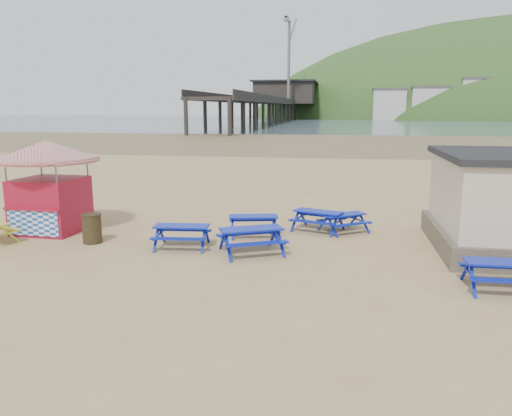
% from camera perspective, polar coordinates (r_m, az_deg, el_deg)
% --- Properties ---
extents(ground, '(400.00, 400.00, 0.00)m').
position_cam_1_polar(ground, '(16.73, -3.43, -4.28)').
color(ground, tan).
rests_on(ground, ground).
extents(wet_sand, '(400.00, 400.00, 0.00)m').
position_cam_1_polar(wet_sand, '(70.93, 6.64, 7.67)').
color(wet_sand, olive).
rests_on(wet_sand, ground).
extents(sea, '(400.00, 400.00, 0.00)m').
position_cam_1_polar(sea, '(185.78, 8.55, 9.88)').
color(sea, '#495C69').
rests_on(sea, ground).
extents(picnic_table_blue_a, '(1.99, 1.73, 0.73)m').
position_cam_1_polar(picnic_table_blue_a, '(17.89, -0.30, -2.02)').
color(picnic_table_blue_a, '#120C9F').
rests_on(picnic_table_blue_a, ground).
extents(picnic_table_blue_b, '(2.16, 1.95, 0.75)m').
position_cam_1_polar(picnic_table_blue_b, '(18.74, 7.09, -1.45)').
color(picnic_table_blue_b, '#120C9F').
rests_on(picnic_table_blue_b, ground).
extents(picnic_table_blue_c, '(2.08, 2.00, 0.68)m').
position_cam_1_polar(picnic_table_blue_c, '(18.69, 9.98, -1.68)').
color(picnic_table_blue_c, '#120C9F').
rests_on(picnic_table_blue_c, ground).
extents(picnic_table_blue_d, '(1.90, 1.59, 0.74)m').
position_cam_1_polar(picnic_table_blue_d, '(16.55, -8.46, -3.22)').
color(picnic_table_blue_d, '#120C9F').
rests_on(picnic_table_blue_d, ground).
extents(picnic_table_blue_e, '(2.43, 2.26, 0.82)m').
position_cam_1_polar(picnic_table_blue_e, '(15.70, -0.53, -3.76)').
color(picnic_table_blue_e, '#120C9F').
rests_on(picnic_table_blue_e, ground).
extents(picnic_table_blue_f, '(1.81, 1.47, 0.75)m').
position_cam_1_polar(picnic_table_blue_f, '(14.04, 26.26, -6.96)').
color(picnic_table_blue_f, '#120C9F').
rests_on(picnic_table_blue_f, ground).
extents(ice_cream_kiosk, '(3.94, 3.94, 3.37)m').
position_cam_1_polar(ice_cream_kiosk, '(19.73, -22.64, 3.54)').
color(ice_cream_kiosk, maroon).
rests_on(ice_cream_kiosk, ground).
extents(litter_bin, '(0.69, 0.69, 1.01)m').
position_cam_1_polar(litter_bin, '(17.77, -18.24, -2.20)').
color(litter_bin, '#332A17').
rests_on(litter_bin, ground).
extents(pier, '(24.00, 220.00, 39.29)m').
position_cam_1_polar(pier, '(195.13, 3.25, 11.65)').
color(pier, black).
rests_on(pier, ground).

